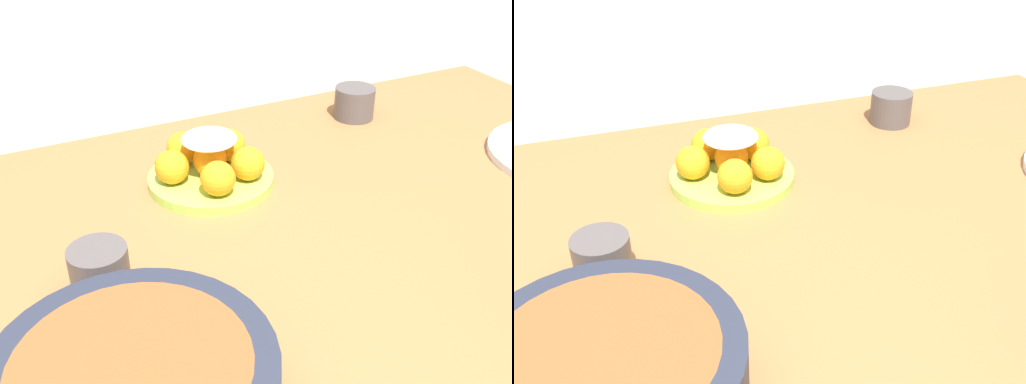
% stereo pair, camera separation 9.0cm
% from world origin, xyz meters
% --- Properties ---
extents(dining_table, '(1.52, 1.02, 0.77)m').
position_xyz_m(dining_table, '(0.00, 0.00, 0.68)').
color(dining_table, '#936038').
rests_on(dining_table, ground_plane).
extents(cake_plate, '(0.21, 0.21, 0.09)m').
position_xyz_m(cake_plate, '(0.05, -0.24, 0.80)').
color(cake_plate, '#99CC4C').
rests_on(cake_plate, dining_table).
extents(serving_bowl, '(0.28, 0.28, 0.09)m').
position_xyz_m(serving_bowl, '(0.30, 0.17, 0.82)').
color(serving_bowl, '#232838').
rests_on(serving_bowl, dining_table).
extents(cup_near, '(0.08, 0.08, 0.06)m').
position_xyz_m(cup_near, '(-0.32, -0.36, 0.80)').
color(cup_near, '#4C4747').
rests_on(cup_near, dining_table).
extents(cup_far, '(0.08, 0.08, 0.07)m').
position_xyz_m(cup_far, '(0.28, -0.04, 0.80)').
color(cup_far, '#4C4747').
rests_on(cup_far, dining_table).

